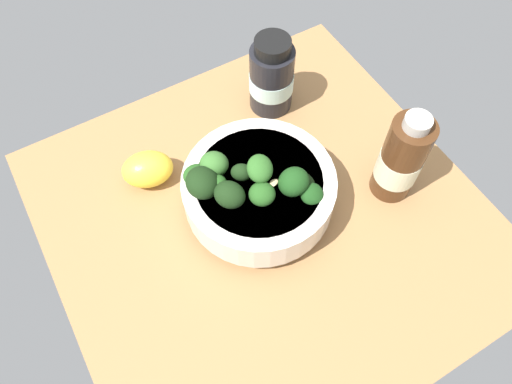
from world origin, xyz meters
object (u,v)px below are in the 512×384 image
Objects in this scene: lemon_wedge at (148,169)px; bottle_short at (401,160)px; bottle_tall at (271,77)px; bowl_of_broccoli at (254,190)px.

bottle_short is at bearing 57.64° from lemon_wedge.
lemon_wedge is 23.33cm from bottle_tall.
lemon_wedge is at bearing -122.36° from bottle_short.
bowl_of_broccoli is 16.12cm from lemon_wedge.
lemon_wedge is at bearing -81.07° from bottle_tall.
bowl_of_broccoli reaches higher than lemon_wedge.
lemon_wedge is at bearing -137.59° from bowl_of_broccoli.
bottle_tall is 23.34cm from bottle_short.
lemon_wedge is 35.27cm from bottle_short.
bottle_short is (18.74, 29.58, 4.25)cm from lemon_wedge.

